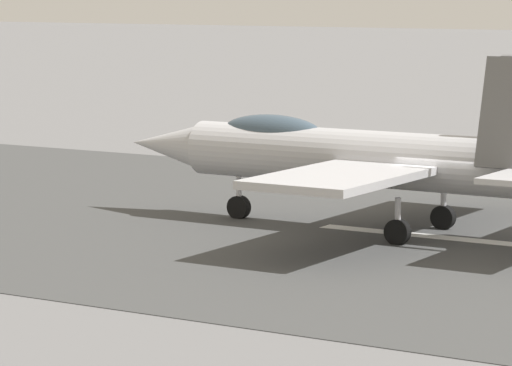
{
  "coord_description": "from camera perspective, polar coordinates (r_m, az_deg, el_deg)",
  "views": [
    {
      "loc": [
        -17.44,
        39.63,
        7.51
      ],
      "look_at": [
        2.93,
        6.22,
        2.2
      ],
      "focal_mm": 101.75,
      "sensor_mm": 36.0,
      "label": 1
    }
  ],
  "objects": [
    {
      "name": "ground_plane",
      "position": [
        43.94,
        7.51,
        -2.18
      ],
      "size": [
        400.0,
        400.0,
        0.0
      ],
      "primitive_type": "plane",
      "color": "slate"
    },
    {
      "name": "runway_strip",
      "position": [
        43.93,
        7.53,
        -2.17
      ],
      "size": [
        240.0,
        26.0,
        0.02
      ],
      "color": "#424343",
      "rests_on": "ground"
    },
    {
      "name": "fighter_jet",
      "position": [
        44.54,
        4.59,
        1.05
      ],
      "size": [
        16.53,
        13.29,
        5.54
      ],
      "color": "#B5B4B9",
      "rests_on": "ground"
    }
  ]
}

